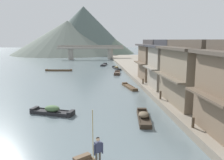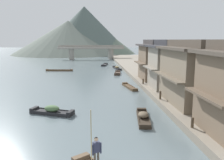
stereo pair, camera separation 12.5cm
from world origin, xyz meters
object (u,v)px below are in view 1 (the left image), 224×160
boat_moored_third (144,117)px  house_waterfront_narrow (155,60)px  boat_moored_far (116,68)px  mooring_post_dock_far (143,81)px  house_waterfront_tall (169,64)px  stone_bridge (91,50)px  boat_moored_nearest (104,65)px  boat_midriver_upstream (59,70)px  mooring_post_dock_near (193,122)px  boat_upstream_distant (117,73)px  boat_midriver_drifting (52,111)px  mooring_post_dock_mid (160,95)px  boat_moored_second (129,87)px  boatman_person (98,149)px  house_waterfront_second (193,72)px

boat_moored_third → house_waterfront_narrow: 17.46m
boat_moored_far → mooring_post_dock_far: 21.30m
house_waterfront_tall → stone_bridge: (-10.36, 51.27, -0.50)m
boat_moored_nearest → house_waterfront_narrow: 26.63m
boat_midriver_upstream → house_waterfront_tall: (17.08, -21.81, 3.49)m
house_waterfront_tall → mooring_post_dock_near: house_waterfront_tall is taller
boat_upstream_distant → house_waterfront_tall: house_waterfront_tall is taller
mooring_post_dock_near → mooring_post_dock_far: 16.20m
boat_moored_third → boat_midriver_drifting: size_ratio=1.06×
boat_moored_third → boat_moored_far: 33.97m
boat_midriver_drifting → mooring_post_dock_mid: size_ratio=4.88×
boat_moored_nearest → boat_moored_second: boat_moored_nearest is taller
house_waterfront_narrow → mooring_post_dock_near: 20.10m
house_waterfront_tall → stone_bridge: 52.31m
boat_moored_second → house_waterfront_narrow: size_ratio=0.77×
boat_moored_nearest → mooring_post_dock_near: mooring_post_dock_near is taller
boatman_person → boat_midriver_upstream: (-7.64, 39.67, -1.38)m
house_waterfront_narrow → boat_moored_far: bearing=103.1°
boatman_person → boat_moored_nearest: (2.73, 49.76, -1.37)m
boat_midriver_upstream → boat_moored_second: bearing=-56.2°
boat_midriver_upstream → mooring_post_dock_near: (14.46, -35.23, 0.84)m
boat_moored_third → house_waterfront_second: house_waterfront_second is taller
boatman_person → boat_moored_nearest: bearing=86.9°
stone_bridge → boat_moored_second: bearing=-83.1°
house_waterfront_second → stone_bridge: house_waterfront_second is taller
boatman_person → boat_midriver_drifting: size_ratio=0.72×
boatman_person → boat_midriver_drifting: boatman_person is taller
boat_moored_third → boat_moored_far: boat_moored_far is taller
boat_midriver_drifting → mooring_post_dock_mid: bearing=11.5°
boat_upstream_distant → mooring_post_dock_far: bearing=-80.5°
boat_moored_second → boat_moored_far: size_ratio=0.82×
boat_midriver_upstream → boat_upstream_distant: bearing=-24.7°
boat_moored_far → house_waterfront_tall: (4.18, -24.01, 3.40)m
boat_moored_nearest → house_waterfront_tall: 32.79m
boat_moored_nearest → stone_bridge: stone_bridge is taller
boat_midriver_drifting → stone_bridge: stone_bridge is taller
boat_moored_nearest → boat_moored_far: 8.29m
boatman_person → mooring_post_dock_far: size_ratio=4.12×
boat_moored_third → mooring_post_dock_far: (2.74, 12.72, 0.74)m
boatman_person → boat_moored_second: boatman_person is taller
boat_moored_second → boat_moored_far: 20.96m
house_waterfront_second → house_waterfront_narrow: size_ratio=1.29×
house_waterfront_narrow → house_waterfront_second: bearing=-89.5°
stone_bridge → mooring_post_dock_near: bearing=-83.2°
boat_upstream_distant → house_waterfront_second: house_waterfront_second is taller
house_waterfront_narrow → boat_moored_nearest: bearing=104.6°
boat_moored_second → stone_bridge: stone_bridge is taller
boatman_person → mooring_post_dock_mid: boatman_person is taller
boat_moored_second → mooring_post_dock_near: size_ratio=6.59×
boat_moored_far → boat_moored_nearest: bearing=107.7°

